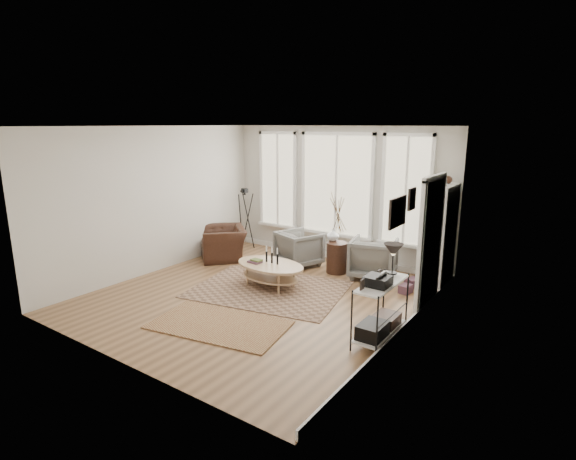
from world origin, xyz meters
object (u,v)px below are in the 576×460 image
Objects in this scene: armchair_right at (373,258)px; accent_chair at (223,243)px; low_shelf at (381,305)px; coffee_table at (270,269)px; bookcase at (442,237)px; side_table at (337,232)px; armchair_left at (299,248)px.

accent_chair is (-3.29, -0.70, -0.04)m from armchair_right.
low_shelf is 2.65m from coffee_table.
accent_chair is (-4.51, -0.88, -0.61)m from bookcase.
armchair_left is at bearing -177.27° from side_table.
side_table is at bearing 130.61° from low_shelf.
low_shelf is 0.91× the size of coffee_table.
low_shelf is 1.21× the size of accent_chair.
armchair_right is at bearing -171.73° from bookcase.
armchair_right is at bearing 48.76° from coffee_table.
bookcase is at bearing 52.29° from accent_chair.
low_shelf reaches higher than armchair_left.
accent_chair is (-2.56, -0.56, -0.49)m from side_table.
armchair_left is (-2.77, 2.17, -0.14)m from low_shelf.
low_shelf is at bearing 103.73° from armchair_right.
side_table is 2.67m from accent_chair.
armchair_left is (-2.83, -0.36, -0.58)m from bookcase.
coffee_table is at bearing -113.91° from side_table.
coffee_table is at bearing -146.18° from bookcase.
armchair_right is (1.61, 0.18, 0.02)m from armchair_left.
bookcase is 2.39× the size of armchair_right.
low_shelf is at bearing -17.53° from coffee_table.
side_table is at bearing 53.70° from accent_chair.
accent_chair is (-4.45, 1.64, -0.16)m from low_shelf.
coffee_table is 1.33× the size of accent_chair.
coffee_table is at bearing 36.14° from armchair_right.
bookcase reaches higher than accent_chair.
coffee_table is 1.62m from side_table.
accent_chair is at bearing -167.60° from side_table.
armchair_right is (-1.16, 2.34, -0.12)m from low_shelf.
armchair_left is 1.62m from armchair_right.
accent_chair is at bearing 156.33° from coffee_table.
low_shelf is 1.60× the size of armchair_left.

